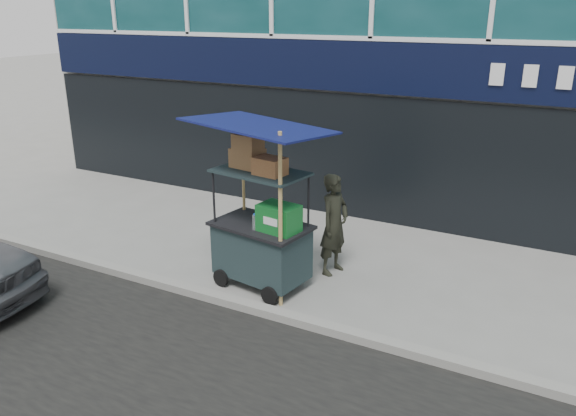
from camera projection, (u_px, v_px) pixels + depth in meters
The scene contains 4 objects.
ground at pixel (263, 306), 7.81m from camera, with size 80.00×80.00×0.00m, color slate.
curb at pixel (256, 308), 7.62m from camera, with size 80.00×0.18×0.12m, color gray.
vendor_cart at pixel (262, 230), 8.10m from camera, with size 2.03×1.57×2.51m.
vendor_man at pixel (334, 224), 8.56m from camera, with size 0.58×0.38×1.59m, color black.
Camera 1 is at (3.52, -5.94, 3.91)m, focal length 35.00 mm.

